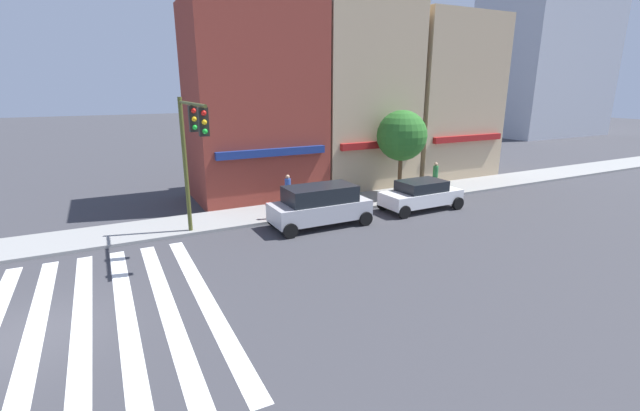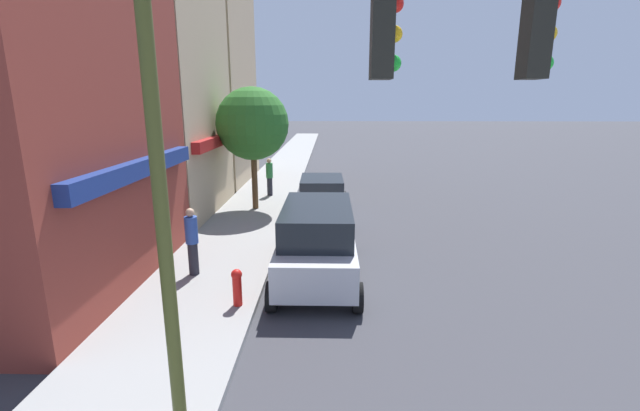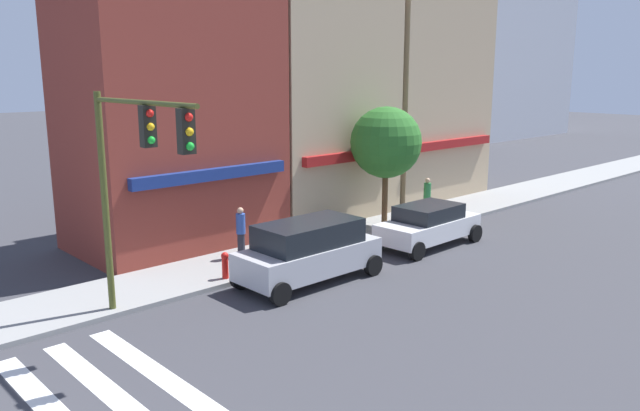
{
  "view_description": "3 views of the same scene",
  "coord_description": "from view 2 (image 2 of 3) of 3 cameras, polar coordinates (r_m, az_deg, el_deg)",
  "views": [
    {
      "loc": [
        2.21,
        -12.48,
        6.39
      ],
      "look_at": [
        11.04,
        4.7,
        1.0
      ],
      "focal_mm": 24.0,
      "sensor_mm": 36.0,
      "label": 1
    },
    {
      "loc": [
        0.44,
        4.38,
        4.55
      ],
      "look_at": [
        14.07,
        4.7,
        1.2
      ],
      "focal_mm": 24.0,
      "sensor_mm": 36.0,
      "label": 2
    },
    {
      "loc": [
        -1.44,
        -9.17,
        6.45
      ],
      "look_at": [
        12.73,
        6.0,
        2.0
      ],
      "focal_mm": 35.0,
      "sensor_mm": 36.0,
      "label": 3
    }
  ],
  "objects": [
    {
      "name": "fire_hydrant",
      "position": [
        9.69,
        -11.0,
        -10.43
      ],
      "size": [
        0.24,
        0.24,
        0.84
      ],
      "color": "red",
      "rests_on": "sidewalk_left"
    },
    {
      "name": "suv_silver",
      "position": [
        11.17,
        -0.37,
        -4.55
      ],
      "size": [
        4.7,
        2.12,
        1.94
      ],
      "rotation": [
        0.0,
        0.0,
        -0.0
      ],
      "color": "#B7B7BC",
      "rests_on": "ground_plane"
    },
    {
      "name": "pedestrian_blue_shirt",
      "position": [
        11.45,
        -16.69,
        -4.47
      ],
      "size": [
        0.32,
        0.32,
        1.77
      ],
      "rotation": [
        0.0,
        0.0,
        1.87
      ],
      "color": "#23232D",
      "rests_on": "sidewalk_left"
    },
    {
      "name": "sedan_white",
      "position": [
        17.07,
        0.24,
        1.26
      ],
      "size": [
        4.44,
        2.02,
        1.59
      ],
      "rotation": [
        0.0,
        0.0,
        0.02
      ],
      "color": "white",
      "rests_on": "ground_plane"
    },
    {
      "name": "pedestrian_green_top",
      "position": [
        20.39,
        -6.75,
        3.89
      ],
      "size": [
        0.32,
        0.32,
        1.77
      ],
      "rotation": [
        0.0,
        0.0,
        5.32
      ],
      "color": "#23232D",
      "rests_on": "sidewalk_left"
    },
    {
      "name": "storefront_row",
      "position": [
        18.44,
        -22.44,
        17.43
      ],
      "size": [
        21.27,
        5.3,
        13.93
      ],
      "color": "maroon",
      "rests_on": "ground_plane"
    },
    {
      "name": "traffic_signal",
      "position": [
        4.93,
        -1.76,
        11.36
      ],
      "size": [
        0.32,
        4.78,
        5.98
      ],
      "color": "#474C1E",
      "rests_on": "ground_plane"
    },
    {
      "name": "street_tree",
      "position": [
        17.67,
        -8.98,
        10.68
      ],
      "size": [
        2.91,
        2.91,
        4.96
      ],
      "color": "brown",
      "rests_on": "sidewalk_left"
    }
  ]
}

